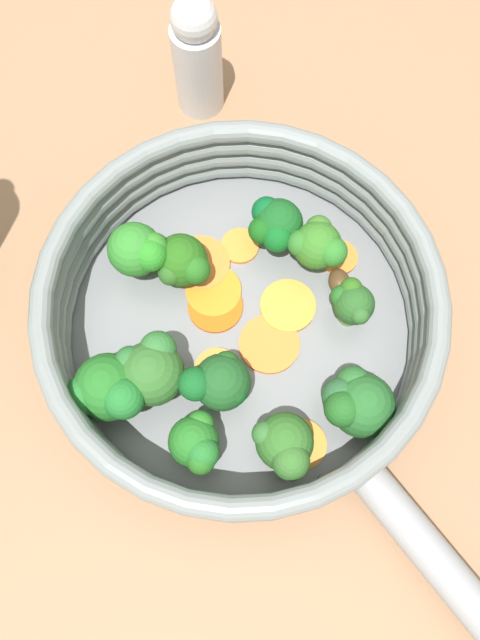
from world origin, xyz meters
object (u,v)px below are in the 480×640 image
broccoli_floret_2 (105,390)px  broccoli_floret_9 (215,381)px  carrot_slice_4 (240,246)px  broccoli_floret_0 (151,369)px  carrot_slice_2 (217,371)px  carrot_slice_5 (301,444)px  carrot_slice_8 (214,291)px  mushroom_piece_0 (339,282)px  carrot_slice_3 (201,263)px  broccoli_floret_1 (275,225)px  broccoli_floret_4 (356,402)px  broccoli_floret_8 (318,245)px  skillet (240,328)px  carrot_slice_6 (215,307)px  salt_shaker (197,56)px  carrot_slice_1 (339,258)px  broccoli_floret_7 (182,263)px  broccoli_floret_10 (352,304)px  broccoli_floret_5 (196,444)px  carrot_slice_7 (269,344)px  broccoli_floret_3 (285,446)px  carrot_slice_0 (288,306)px  broccoli_floret_6 (139,251)px

broccoli_floret_2 → broccoli_floret_9: size_ratio=1.15×
carrot_slice_4 → broccoli_floret_0: 0.13m
carrot_slice_2 → carrot_slice_5: 0.08m
carrot_slice_4 → carrot_slice_2: bearing=4.4°
carrot_slice_8 → mushroom_piece_0: (-0.03, 0.09, 0.01)m
carrot_slice_3 → broccoli_floret_1: bearing=122.9°
broccoli_floret_4 → carrot_slice_2: bearing=-92.6°
broccoli_floret_8 → broccoli_floret_9: same height
skillet → broccoli_floret_2: size_ratio=4.74×
carrot_slice_6 → broccoli_floret_8: 0.09m
broccoli_floret_2 → salt_shaker: (-0.27, -0.01, 0.01)m
carrot_slice_1 → broccoli_floret_7: 0.12m
skillet → carrot_slice_6: (-0.01, -0.02, 0.01)m
carrot_slice_2 → carrot_slice_8: 0.06m
broccoli_floret_10 → carrot_slice_4: bearing=-111.4°
carrot_slice_2 → broccoli_floret_0: broccoli_floret_0 is taller
carrot_slice_3 → broccoli_floret_0: 0.10m
carrot_slice_2 → carrot_slice_8: (-0.06, -0.02, -0.00)m
broccoli_floret_5 → carrot_slice_6: bearing=-171.6°
broccoli_floret_0 → salt_shaker: 0.25m
carrot_slice_2 → broccoli_floret_4: broccoli_floret_4 is taller
broccoli_floret_2 → broccoli_floret_5: (0.02, 0.07, -0.00)m
carrot_slice_3 → carrot_slice_6: same height
carrot_slice_4 → broccoli_floret_7: bearing=-46.8°
salt_shaker → broccoli_floret_4: bearing=36.4°
carrot_slice_7 → broccoli_floret_7: 0.09m
skillet → salt_shaker: 0.22m
broccoli_floret_0 → broccoli_floret_2: size_ratio=0.99×
carrot_slice_7 → skillet: bearing=-109.5°
broccoli_floret_5 → salt_shaker: size_ratio=0.41×
carrot_slice_5 → broccoli_floret_3: 0.03m
broccoli_floret_5 → broccoli_floret_9: bearing=177.7°
broccoli_floret_5 → broccoli_floret_7: 0.13m
carrot_slice_0 → carrot_slice_2: bearing=-32.7°
broccoli_floret_5 → skillet: bearing=176.2°
carrot_slice_1 → mushroom_piece_0: mushroom_piece_0 is taller
carrot_slice_6 → broccoli_floret_1: (-0.06, 0.03, 0.03)m
skillet → broccoli_floret_10: (-0.03, 0.07, 0.03)m
carrot_slice_7 → broccoli_floret_0: broccoli_floret_0 is taller
broccoli_floret_3 → salt_shaker: size_ratio=0.44×
broccoli_floret_7 → carrot_slice_1: bearing=110.5°
carrot_slice_1 → broccoli_floret_6: broccoli_floret_6 is taller
broccoli_floret_5 → carrot_slice_5: bearing=106.3°
broccoli_floret_3 → broccoli_floret_7: broccoli_floret_3 is taller
broccoli_floret_3 → broccoli_floret_7: 0.15m
carrot_slice_6 → broccoli_floret_8: bearing=130.2°
carrot_slice_0 → broccoli_floret_4: (0.07, 0.06, 0.03)m
broccoli_floret_8 → salt_shaker: (-0.13, -0.12, 0.01)m
carrot_slice_1 → carrot_slice_4: bearing=-83.4°
skillet → broccoli_floret_1: size_ratio=5.74×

